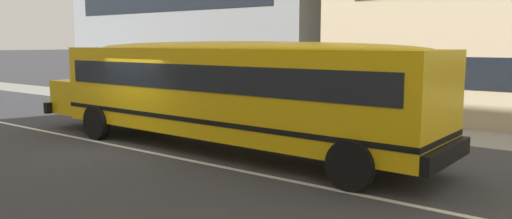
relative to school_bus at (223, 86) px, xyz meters
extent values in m
plane|color=#38383D|center=(-2.25, -1.52, -1.78)|extent=(400.00, 400.00, 0.00)
cube|color=gray|center=(-2.25, 6.10, -1.77)|extent=(120.00, 3.00, 0.01)
cube|color=silver|center=(-2.25, -1.52, -1.77)|extent=(110.00, 0.16, 0.01)
cube|color=yellow|center=(0.26, 0.00, -0.12)|extent=(11.46, 2.76, 2.28)
cube|color=yellow|center=(-6.28, 0.09, -0.69)|extent=(1.69, 2.20, 1.14)
cube|color=black|center=(-7.11, 0.10, -1.07)|extent=(0.24, 2.60, 0.37)
cube|color=black|center=(6.05, -0.09, -1.07)|extent=(0.24, 2.60, 0.37)
cube|color=black|center=(0.26, 0.00, 0.30)|extent=(10.77, 2.79, 0.66)
cube|color=black|center=(0.26, 0.00, -0.79)|extent=(11.48, 2.79, 0.12)
ellipsoid|color=yellow|center=(0.26, 0.00, 1.03)|extent=(11.00, 2.54, 0.37)
cylinder|color=red|center=(-3.37, 1.53, -0.23)|extent=(0.46, 0.46, 0.03)
cylinder|color=black|center=(-4.10, -1.24, -1.26)|extent=(1.04, 0.31, 1.04)
cylinder|color=black|center=(-4.06, 1.36, -1.26)|extent=(1.04, 0.31, 1.04)
cylinder|color=black|center=(4.58, -1.36, -1.26)|extent=(1.04, 0.31, 1.04)
cylinder|color=black|center=(4.62, 1.23, -1.26)|extent=(1.04, 0.31, 1.04)
cube|color=#C1B28E|center=(-10.23, 3.49, -1.13)|extent=(3.94, 1.78, 0.70)
cube|color=black|center=(-10.38, 3.49, -0.46)|extent=(2.23, 1.61, 0.64)
cylinder|color=black|center=(-8.91, 4.31, -1.48)|extent=(0.60, 0.19, 0.60)
cylinder|color=black|center=(-8.95, 2.61, -1.48)|extent=(0.60, 0.19, 0.60)
cylinder|color=black|center=(-11.51, 4.37, -1.48)|extent=(0.60, 0.19, 0.60)
cylinder|color=black|center=(-11.55, 2.67, -1.48)|extent=(0.60, 0.19, 0.60)
cube|color=black|center=(-10.69, 7.58, 0.14)|extent=(13.90, 0.04, 1.10)
cube|color=black|center=(-10.69, 7.58, 3.34)|extent=(13.90, 0.04, 1.10)
camera|label=1|loc=(8.93, -10.15, 1.16)|focal=34.65mm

